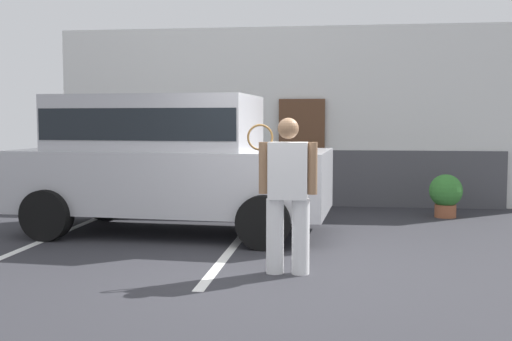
{
  "coord_description": "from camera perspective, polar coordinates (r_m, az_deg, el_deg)",
  "views": [
    {
      "loc": [
        0.77,
        -6.54,
        1.69
      ],
      "look_at": [
        -0.22,
        1.2,
        1.05
      ],
      "focal_mm": 43.39,
      "sensor_mm": 36.0,
      "label": 1
    }
  ],
  "objects": [
    {
      "name": "parking_stripe_0",
      "position": [
        9.15,
        -19.23,
        -6.2
      ],
      "size": [
        0.12,
        4.4,
        0.01
      ],
      "primitive_type": "cube",
      "color": "silver",
      "rests_on": "ground_plane"
    },
    {
      "name": "potted_plant_by_porch",
      "position": [
        11.23,
        17.09,
        -2.04
      ],
      "size": [
        0.57,
        0.57,
        0.75
      ],
      "color": "#9E5638",
      "rests_on": "ground_plane"
    },
    {
      "name": "parking_stripe_1",
      "position": [
        8.32,
        -2.08,
        -7.01
      ],
      "size": [
        0.12,
        4.4,
        0.01
      ],
      "primitive_type": "cube",
      "color": "silver",
      "rests_on": "ground_plane"
    },
    {
      "name": "tennis_player_man",
      "position": [
        6.76,
        2.93,
        -2.06
      ],
      "size": [
        0.77,
        0.27,
        1.71
      ],
      "rotation": [
        0.0,
        0.0,
        3.14
      ],
      "color": "white",
      "rests_on": "ground_plane"
    },
    {
      "name": "house_frontage",
      "position": [
        12.37,
        3.69,
        4.5
      ],
      "size": [
        9.56,
        0.4,
        3.51
      ],
      "color": "white",
      "rests_on": "ground_plane"
    },
    {
      "name": "ground_plane",
      "position": [
        6.8,
        0.54,
        -9.7
      ],
      "size": [
        40.0,
        40.0,
        0.0
      ],
      "primitive_type": "plane",
      "color": "#2D2D33"
    },
    {
      "name": "parked_suv",
      "position": [
        9.34,
        -8.24,
        1.29
      ],
      "size": [
        4.72,
        2.43,
        2.05
      ],
      "rotation": [
        0.0,
        0.0,
        -0.07
      ],
      "color": "#B7B7BC",
      "rests_on": "ground_plane"
    }
  ]
}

